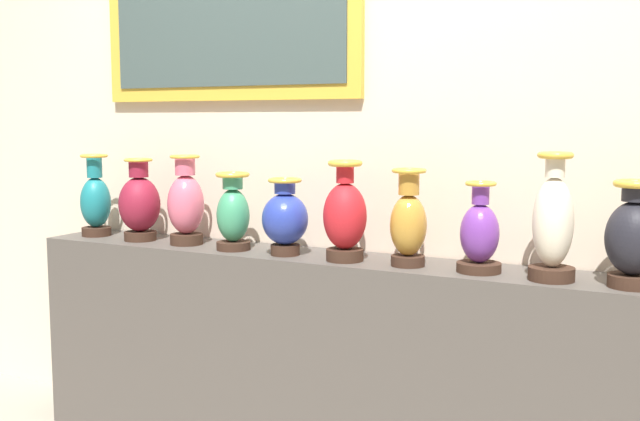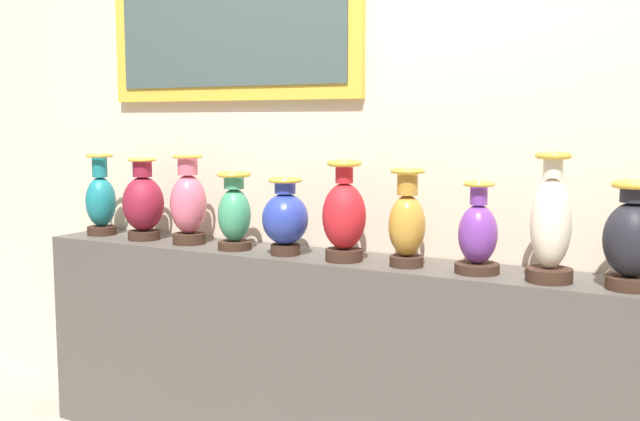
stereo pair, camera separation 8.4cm
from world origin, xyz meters
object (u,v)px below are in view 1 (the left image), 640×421
vase_cobalt (285,218)px  vase_rose (186,204)px  vase_jade (233,214)px  vase_ivory (553,225)px  vase_burgundy (139,204)px  vase_crimson (345,216)px  vase_violet (480,235)px  vase_onyx (634,238)px  vase_ochre (408,223)px  vase_teal (96,201)px

vase_cobalt → vase_rose: bearing=176.7°
vase_jade → vase_ivory: bearing=-0.6°
vase_burgundy → vase_crimson: size_ratio=0.95×
vase_crimson → vase_violet: bearing=2.4°
vase_burgundy → vase_jade: vase_burgundy is taller
vase_violet → vase_onyx: vase_onyx is taller
vase_crimson → vase_onyx: 0.99m
vase_cobalt → vase_ochre: bearing=1.2°
vase_rose → vase_violet: bearing=-0.5°
vase_teal → vase_cobalt: vase_teal is taller
vase_teal → vase_violet: 1.76m
vase_rose → vase_violet: 1.25m
vase_teal → vase_ochre: bearing=-1.0°
vase_teal → vase_crimson: (1.26, -0.04, 0.01)m
vase_teal → vase_rose: vase_rose is taller
vase_jade → vase_violet: size_ratio=1.00×
vase_violet → vase_onyx: bearing=-2.1°
vase_burgundy → vase_ochre: (1.24, -0.01, -0.00)m
vase_crimson → vase_ochre: size_ratio=1.07×
vase_jade → vase_violet: (1.00, 0.01, -0.02)m
vase_burgundy → vase_rose: (0.24, 0.01, 0.01)m
vase_ivory → vase_ochre: bearing=178.1°
vase_violet → vase_teal: bearing=179.4°
vase_cobalt → vase_ochre: vase_ochre is taller
vase_crimson → vase_violet: 0.50m
vase_crimson → vase_ochre: vase_crimson is taller
vase_crimson → vase_ivory: bearing=-0.2°
vase_ochre → vase_crimson: bearing=-176.8°
vase_burgundy → vase_violet: (1.50, -0.00, -0.03)m
vase_teal → vase_rose: size_ratio=0.98×
vase_violet → vase_rose: bearing=179.5°
vase_violet → vase_cobalt: bearing=-178.6°
vase_rose → vase_ivory: 1.50m
vase_teal → vase_jade: (0.76, -0.03, -0.01)m
vase_ochre → vase_burgundy: bearing=179.5°
vase_jade → vase_ivory: size_ratio=0.75×
vase_onyx → vase_teal: bearing=179.1°
vase_crimson → vase_ivory: vase_ivory is taller
vase_teal → vase_violet: (1.76, -0.02, -0.03)m
vase_burgundy → vase_rose: bearing=1.4°
vase_crimson → vase_violet: (0.50, 0.02, -0.04)m
vase_teal → vase_ochre: size_ratio=1.05×
vase_teal → vase_rose: 0.51m
vase_teal → vase_crimson: 1.26m
vase_burgundy → vase_cobalt: (0.74, -0.02, -0.02)m
vase_rose → vase_violet: vase_rose is taller
vase_rose → vase_jade: vase_rose is taller
vase_teal → vase_onyx: 2.25m
vase_burgundy → vase_cobalt: size_ratio=1.19×
vase_burgundy → vase_teal: bearing=177.1°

